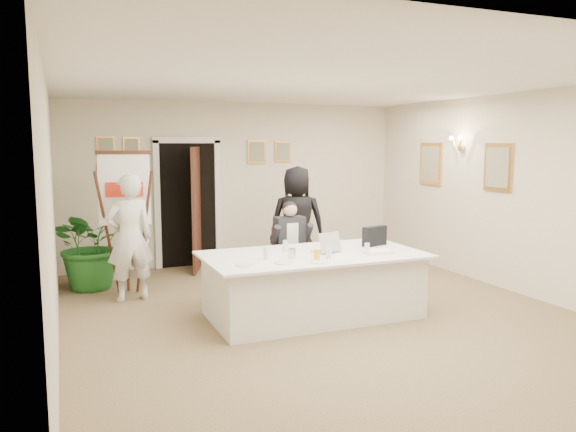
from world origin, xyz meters
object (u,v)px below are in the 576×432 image
(laptop, at_px, (326,240))
(steel_jug, at_px, (292,253))
(standing_woman, at_px, (297,222))
(laptop_bag, at_px, (375,236))
(flip_chart, at_px, (126,230))
(seated_man, at_px, (291,247))
(potted_palm, at_px, (92,243))
(conference_table, at_px, (313,284))
(paper_stack, at_px, (378,252))
(standing_man, at_px, (130,238))
(oj_glass, at_px, (317,255))

(laptop, bearing_deg, steel_jug, -174.86)
(standing_woman, relative_size, laptop, 5.10)
(laptop, height_order, laptop_bag, laptop)
(flip_chart, xyz_separation_m, steel_jug, (1.63, -2.05, -0.07))
(flip_chart, relative_size, laptop_bag, 5.43)
(seated_man, distance_m, potted_palm, 2.90)
(standing_woman, bearing_deg, laptop_bag, 121.28)
(conference_table, distance_m, laptop_bag, 1.10)
(conference_table, xyz_separation_m, flip_chart, (-1.97, 1.89, 0.51))
(standing_woman, height_order, laptop, standing_woman)
(laptop, bearing_deg, conference_table, 178.35)
(laptop, bearing_deg, paper_stack, -45.76)
(standing_woman, bearing_deg, potted_palm, 10.92)
(paper_stack, bearing_deg, flip_chart, 141.46)
(standing_man, bearing_deg, paper_stack, 138.61)
(potted_palm, bearing_deg, standing_man, -64.00)
(standing_man, xyz_separation_m, laptop_bag, (2.93, -1.36, 0.05))
(flip_chart, distance_m, paper_stack, 3.47)
(laptop_bag, bearing_deg, laptop, 174.22)
(flip_chart, height_order, oj_glass, flip_chart)
(seated_man, bearing_deg, standing_man, 159.55)
(seated_man, distance_m, flip_chart, 2.29)
(seated_man, height_order, standing_man, standing_man)
(conference_table, bearing_deg, steel_jug, -155.44)
(standing_woman, height_order, paper_stack, standing_woman)
(steel_jug, bearing_deg, conference_table, 24.56)
(conference_table, bearing_deg, flip_chart, 136.17)
(flip_chart, relative_size, steel_jug, 17.78)
(flip_chart, bearing_deg, oj_glass, -51.38)
(conference_table, height_order, laptop_bag, laptop_bag)
(laptop, relative_size, paper_stack, 1.04)
(conference_table, height_order, potted_palm, potted_palm)
(potted_palm, distance_m, laptop_bag, 4.06)
(standing_man, distance_m, paper_stack, 3.26)
(laptop_bag, height_order, steel_jug, laptop_bag)
(standing_man, height_order, standing_woman, standing_woman)
(standing_woman, distance_m, oj_glass, 2.46)
(potted_palm, relative_size, oj_glass, 10.30)
(laptop_bag, bearing_deg, conference_table, 175.18)
(standing_man, bearing_deg, laptop_bag, 147.32)
(flip_chart, xyz_separation_m, standing_woman, (2.59, 0.04, -0.03))
(seated_man, xyz_separation_m, oj_glass, (-0.29, -1.47, 0.18))
(standing_man, height_order, paper_stack, standing_man)
(standing_woman, xyz_separation_m, potted_palm, (-3.02, 0.50, -0.21))
(paper_stack, bearing_deg, standing_man, 146.35)
(laptop, bearing_deg, flip_chart, 123.68)
(standing_woman, bearing_deg, conference_table, 92.72)
(potted_palm, bearing_deg, flip_chart, -51.23)
(standing_man, height_order, laptop, standing_man)
(conference_table, xyz_separation_m, seated_man, (0.15, 1.06, 0.26))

